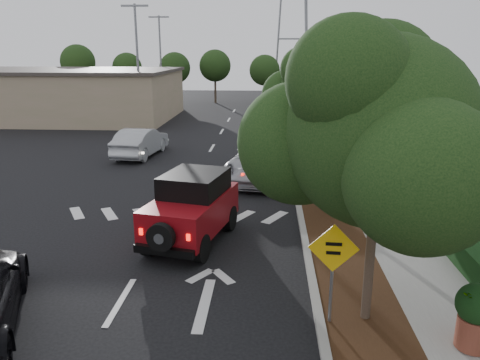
{
  "coord_description": "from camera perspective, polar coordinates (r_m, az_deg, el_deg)",
  "views": [
    {
      "loc": [
        3.44,
        -9.67,
        5.73
      ],
      "look_at": [
        2.65,
        3.0,
        2.2
      ],
      "focal_mm": 35.0,
      "sensor_mm": 36.0,
      "label": 1
    }
  ],
  "objects": [
    {
      "name": "ground",
      "position": [
        11.75,
        -14.36,
        -14.15
      ],
      "size": [
        120.0,
        120.0,
        0.0
      ],
      "primitive_type": "plane",
      "color": "black",
      "rests_on": "ground"
    },
    {
      "name": "curb",
      "position": [
        22.42,
        6.43,
        0.85
      ],
      "size": [
        0.2,
        70.0,
        0.15
      ],
      "primitive_type": "cube",
      "color": "#9E9B93",
      "rests_on": "ground"
    },
    {
      "name": "planting_strip",
      "position": [
        22.5,
        8.97,
        0.77
      ],
      "size": [
        1.8,
        70.0,
        0.12
      ],
      "primitive_type": "cube",
      "color": "black",
      "rests_on": "ground"
    },
    {
      "name": "sidewalk",
      "position": [
        22.76,
        13.74,
        0.68
      ],
      "size": [
        2.0,
        70.0,
        0.12
      ],
      "primitive_type": "cube",
      "color": "gray",
      "rests_on": "ground"
    },
    {
      "name": "hedge",
      "position": [
        22.97,
        17.23,
        1.43
      ],
      "size": [
        0.8,
        70.0,
        0.8
      ],
      "primitive_type": "cube",
      "color": "black",
      "rests_on": "ground"
    },
    {
      "name": "commercial_building",
      "position": [
        44.33,
        -22.78,
        9.54
      ],
      "size": [
        22.0,
        12.0,
        4.0
      ],
      "primitive_type": "cube",
      "color": "gray",
      "rests_on": "ground"
    },
    {
      "name": "transmission_tower",
      "position": [
        58.01,
        6.18,
        9.8
      ],
      "size": [
        7.0,
        4.0,
        28.0
      ],
      "primitive_type": null,
      "color": "slate",
      "rests_on": "ground"
    },
    {
      "name": "street_tree_near",
      "position": [
        11.03,
        14.96,
        -16.34
      ],
      "size": [
        3.8,
        3.8,
        5.92
      ],
      "primitive_type": null,
      "color": "black",
      "rests_on": "ground"
    },
    {
      "name": "street_tree_mid",
      "position": [
        17.29,
        10.58,
        -4.07
      ],
      "size": [
        3.2,
        3.2,
        5.32
      ],
      "primitive_type": null,
      "color": "black",
      "rests_on": "ground"
    },
    {
      "name": "street_tree_far",
      "position": [
        23.48,
        8.75,
        1.25
      ],
      "size": [
        3.4,
        3.4,
        5.62
      ],
      "primitive_type": null,
      "color": "black",
      "rests_on": "ground"
    },
    {
      "name": "light_pole_a",
      "position": [
        37.47,
        -11.93,
        6.43
      ],
      "size": [
        2.0,
        0.22,
        9.0
      ],
      "primitive_type": null,
      "color": "slate",
      "rests_on": "ground"
    },
    {
      "name": "light_pole_b",
      "position": [
        49.24,
        -9.39,
        8.67
      ],
      "size": [
        2.0,
        0.22,
        9.0
      ],
      "primitive_type": null,
      "color": "slate",
      "rests_on": "ground"
    },
    {
      "name": "red_jeep",
      "position": [
        14.5,
        -5.64,
        -3.22
      ],
      "size": [
        2.65,
        4.34,
        2.13
      ],
      "rotation": [
        0.0,
        0.0,
        -0.23
      ],
      "color": "black",
      "rests_on": "ground"
    },
    {
      "name": "silver_suv_ahead",
      "position": [
        21.47,
        2.85,
        2.36
      ],
      "size": [
        3.66,
        6.37,
        1.67
      ],
      "primitive_type": "imported",
      "rotation": [
        0.0,
        0.0,
        -0.15
      ],
      "color": "#AAABB2",
      "rests_on": "ground"
    },
    {
      "name": "silver_sedan_oncoming",
      "position": [
        26.72,
        -12.02,
        4.55
      ],
      "size": [
        2.2,
        4.94,
        1.57
      ],
      "primitive_type": "imported",
      "rotation": [
        0.0,
        0.0,
        3.03
      ],
      "color": "#ACAFB4",
      "rests_on": "ground"
    },
    {
      "name": "parked_suv",
      "position": [
        38.34,
        -12.83,
        7.74
      ],
      "size": [
        4.83,
        2.88,
        1.54
      ],
      "primitive_type": "imported",
      "rotation": [
        0.0,
        0.0,
        1.32
      ],
      "color": "#ABADB3",
      "rests_on": "ground"
    },
    {
      "name": "speed_hump_sign",
      "position": [
        9.97,
        11.25,
        -9.59
      ],
      "size": [
        1.05,
        0.11,
        2.23
      ],
      "rotation": [
        0.0,
        0.0,
        -0.07
      ],
      "color": "slate",
      "rests_on": "ground"
    },
    {
      "name": "terracotta_planter",
      "position": [
        10.3,
        26.88,
        -13.94
      ],
      "size": [
        0.8,
        0.8,
        1.4
      ],
      "rotation": [
        0.0,
        0.0,
        -0.04
      ],
      "color": "brown",
      "rests_on": "ground"
    }
  ]
}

